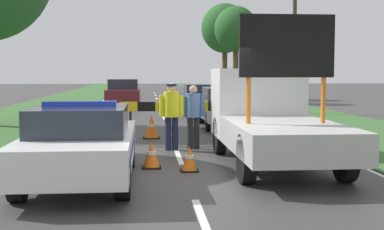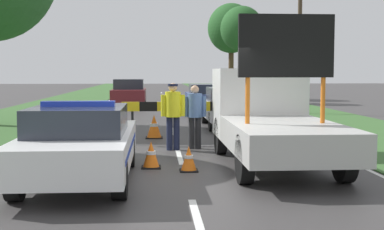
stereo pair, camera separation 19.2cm
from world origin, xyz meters
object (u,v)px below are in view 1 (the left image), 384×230
(queued_car_wagon_maroon, at_px, (123,93))
(roadside_tree_far_left, at_px, (236,30))
(work_truck, at_px, (269,116))
(police_car, at_px, (81,143))
(traffic_cone_centre_front, at_px, (151,155))
(police_officer, at_px, (172,110))
(road_barrier, at_px, (173,109))
(pedestrian_civilian, at_px, (193,112))
(traffic_cone_near_police, at_px, (189,159))
(queued_car_sedan_silver, at_px, (227,106))
(queued_car_hatch_blue, at_px, (202,98))
(utility_pole, at_px, (294,39))
(roadside_tree_mid_right, at_px, (225,29))
(traffic_cone_near_truck, at_px, (151,127))

(queued_car_wagon_maroon, height_order, roadside_tree_far_left, roadside_tree_far_left)
(work_truck, height_order, roadside_tree_far_left, roadside_tree_far_left)
(police_car, bearing_deg, traffic_cone_centre_front, 49.15)
(queued_car_wagon_maroon, bearing_deg, police_officer, 96.54)
(road_barrier, height_order, police_officer, police_officer)
(police_officer, distance_m, pedestrian_civilian, 0.63)
(traffic_cone_near_police, bearing_deg, queued_car_sedan_silver, 76.51)
(queued_car_wagon_maroon, xyz_separation_m, roadside_tree_far_left, (7.15, 3.76, 3.94))
(road_barrier, xyz_separation_m, traffic_cone_centre_front, (-0.64, -3.62, -0.71))
(police_officer, xyz_separation_m, queued_car_hatch_blue, (2.00, 11.61, -0.28))
(queued_car_hatch_blue, distance_m, utility_pole, 5.30)
(queued_car_sedan_silver, xyz_separation_m, roadside_tree_mid_right, (2.89, 20.23, 4.45))
(road_barrier, bearing_deg, traffic_cone_near_truck, 107.82)
(police_car, distance_m, road_barrier, 5.33)
(traffic_cone_centre_front, relative_size, queued_car_wagon_maroon, 0.14)
(pedestrian_civilian, height_order, queued_car_sedan_silver, pedestrian_civilian)
(police_officer, height_order, utility_pole, utility_pole)
(queued_car_wagon_maroon, bearing_deg, work_truck, 101.94)
(road_barrier, xyz_separation_m, utility_pole, (6.38, 10.53, 2.61))
(police_car, bearing_deg, traffic_cone_near_police, 26.83)
(traffic_cone_near_truck, distance_m, roadside_tree_mid_right, 24.53)
(pedestrian_civilian, xyz_separation_m, utility_pole, (5.88, 11.38, 2.61))
(roadside_tree_mid_right, xyz_separation_m, utility_pole, (1.27, -14.32, -1.61))
(work_truck, height_order, traffic_cone_near_truck, work_truck)
(pedestrian_civilian, bearing_deg, roadside_tree_mid_right, 95.03)
(traffic_cone_centre_front, bearing_deg, police_car, -134.23)
(roadside_tree_far_left, bearing_deg, work_truck, -97.69)
(queued_car_sedan_silver, bearing_deg, police_car, 66.54)
(traffic_cone_near_police, bearing_deg, roadside_tree_far_left, 78.28)
(roadside_tree_mid_right, relative_size, roadside_tree_far_left, 1.13)
(road_barrier, xyz_separation_m, queued_car_sedan_silver, (2.22, 4.61, -0.24))
(pedestrian_civilian, relative_size, traffic_cone_centre_front, 2.96)
(police_car, bearing_deg, road_barrier, 72.04)
(queued_car_hatch_blue, height_order, queued_car_wagon_maroon, queued_car_wagon_maroon)
(police_officer, height_order, queued_car_hatch_blue, police_officer)
(traffic_cone_near_truck, distance_m, queued_car_sedan_silver, 4.22)
(work_truck, xyz_separation_m, roadside_tree_far_left, (3.10, 22.94, 3.71))
(traffic_cone_near_police, distance_m, roadside_tree_mid_right, 29.74)
(police_car, xyz_separation_m, police_officer, (1.85, 3.88, 0.31))
(police_car, relative_size, police_officer, 2.76)
(pedestrian_civilian, distance_m, roadside_tree_mid_right, 26.44)
(traffic_cone_centre_front, distance_m, roadside_tree_far_left, 24.57)
(traffic_cone_near_police, xyz_separation_m, queued_car_hatch_blue, (1.77, 14.59, 0.50))
(work_truck, bearing_deg, traffic_cone_centre_front, 10.81)
(queued_car_sedan_silver, xyz_separation_m, utility_pole, (4.16, 5.92, 2.84))
(police_car, height_order, traffic_cone_near_truck, police_car)
(work_truck, distance_m, queued_car_hatch_blue, 13.63)
(police_car, relative_size, traffic_cone_near_truck, 6.68)
(roadside_tree_mid_right, bearing_deg, utility_pole, -84.93)
(queued_car_hatch_blue, bearing_deg, police_car, 76.06)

